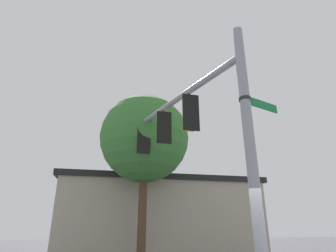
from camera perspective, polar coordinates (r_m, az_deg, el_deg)
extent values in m
cylinder|color=gray|center=(6.48, 16.94, -4.80)|extent=(0.25, 0.25, 6.75)
cylinder|color=gray|center=(9.60, 1.39, 5.26)|extent=(2.13, 6.02, 0.20)
cylinder|color=black|center=(8.89, 4.38, 6.14)|extent=(0.08, 0.08, 0.18)
cube|color=gold|center=(8.64, 4.49, 2.49)|extent=(0.36, 0.30, 1.05)
sphere|color=red|center=(8.94, 4.05, 4.10)|extent=(0.22, 0.22, 0.22)
cube|color=gold|center=(9.00, 4.00, 4.62)|extent=(0.24, 0.20, 0.03)
sphere|color=brown|center=(8.80, 4.11, 2.03)|extent=(0.22, 0.22, 0.22)
cube|color=gold|center=(8.86, 4.05, 2.57)|extent=(0.24, 0.20, 0.03)
sphere|color=#0F4C19|center=(8.67, 4.17, -0.11)|extent=(0.22, 0.22, 0.22)
cube|color=gold|center=(8.73, 4.11, 0.46)|extent=(0.24, 0.20, 0.03)
cube|color=black|center=(8.49, 4.84, 2.92)|extent=(0.54, 0.03, 1.22)
cylinder|color=black|center=(10.12, -1.00, 2.67)|extent=(0.08, 0.08, 0.18)
cube|color=gold|center=(9.89, -1.02, -0.61)|extent=(0.36, 0.30, 1.05)
sphere|color=red|center=(10.19, -1.24, 0.89)|extent=(0.22, 0.22, 0.22)
cube|color=gold|center=(10.24, -1.26, 1.37)|extent=(0.24, 0.20, 0.03)
sphere|color=brown|center=(10.06, -1.26, -0.96)|extent=(0.22, 0.22, 0.22)
cube|color=gold|center=(10.12, -1.28, -0.47)|extent=(0.24, 0.20, 0.03)
sphere|color=#0F4C19|center=(9.95, -1.27, -2.86)|extent=(0.22, 0.22, 0.22)
cube|color=gold|center=(10.00, -1.30, -2.36)|extent=(0.24, 0.20, 0.03)
cube|color=black|center=(9.74, -0.80, -0.28)|extent=(0.54, 0.03, 1.22)
cylinder|color=black|center=(11.44, -5.16, -0.05)|extent=(0.08, 0.08, 0.18)
cube|color=gold|center=(11.24, -5.25, -2.99)|extent=(0.36, 0.30, 1.05)
sphere|color=red|center=(11.52, -5.34, -1.60)|extent=(0.22, 0.22, 0.22)
cube|color=gold|center=(11.58, -5.34, -1.17)|extent=(0.24, 0.20, 0.03)
sphere|color=brown|center=(11.42, -5.40, -3.26)|extent=(0.22, 0.22, 0.22)
cube|color=gold|center=(11.47, -5.40, -2.82)|extent=(0.24, 0.20, 0.03)
sphere|color=#0F4C19|center=(11.32, -5.46, -4.95)|extent=(0.22, 0.22, 0.22)
cube|color=gold|center=(11.36, -5.46, -4.50)|extent=(0.24, 0.20, 0.03)
cube|color=black|center=(11.08, -5.12, -2.73)|extent=(0.54, 0.03, 1.22)
cube|color=#147238|center=(7.40, 19.40, 4.14)|extent=(1.00, 0.35, 0.22)
cube|color=white|center=(7.41, 19.33, 4.09)|extent=(0.99, 0.33, 0.04)
cylinder|color=#262626|center=(6.92, 15.85, 5.45)|extent=(0.29, 0.29, 0.08)
cube|color=#A89E89|center=(17.09, -2.27, -19.45)|extent=(10.93, 6.22, 4.05)
cube|color=black|center=(20.36, -4.09, -19.00)|extent=(9.76, 1.16, 0.30)
cube|color=black|center=(17.27, -2.17, -12.21)|extent=(11.37, 6.46, 0.30)
cylinder|color=#4C3823|center=(12.58, -5.47, -18.48)|extent=(0.38, 0.38, 4.28)
sphere|color=#387533|center=(13.21, -4.95, -2.55)|extent=(4.25, 4.25, 4.25)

